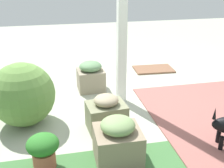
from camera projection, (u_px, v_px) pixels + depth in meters
The scene contains 8 objects.
ground_plane at pixel (139, 102), 3.96m from camera, with size 12.00×12.00×0.00m, color #A2A794.
porch_pillar at pixel (122, 15), 3.51m from camera, with size 0.12×0.12×2.42m, color white.
stone_planter_nearest at pixel (91, 76), 4.26m from camera, with size 0.41×0.38×0.46m.
stone_planter_mid at pixel (106, 114), 3.23m from camera, with size 0.47×0.38×0.43m.
stone_planter_far at pixel (118, 141), 2.70m from camera, with size 0.45×0.42×0.46m.
round_shrub at pixel (23, 94), 3.28m from camera, with size 0.76×0.76×0.76m, color #608A40.
terracotta_pot_broad at pixel (43, 149), 2.60m from camera, with size 0.31×0.31×0.35m.
doormat at pixel (154, 69), 5.16m from camera, with size 0.71×0.44×0.03m, color brown.
Camera 1 is at (1.11, 3.39, 1.77)m, focal length 44.69 mm.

